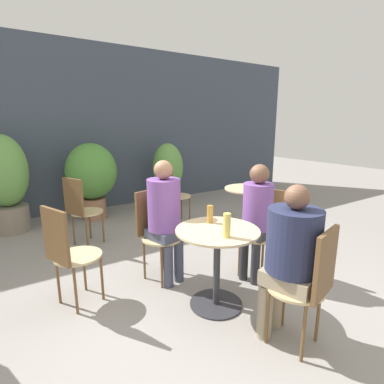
% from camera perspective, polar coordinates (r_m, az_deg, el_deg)
% --- Properties ---
extents(ground_plane, '(20.00, 20.00, 0.00)m').
position_cam_1_polar(ground_plane, '(2.77, 3.32, -22.45)').
color(ground_plane, gray).
extents(storefront_wall, '(10.00, 0.06, 3.00)m').
position_cam_1_polar(storefront_wall, '(5.84, -20.04, 11.21)').
color(storefront_wall, '#3D4756').
rests_on(storefront_wall, ground_plane).
extents(cafe_table_near, '(0.72, 0.72, 0.72)m').
position_cam_1_polar(cafe_table_near, '(2.66, 4.79, -11.33)').
color(cafe_table_near, '#2D2D33').
rests_on(cafe_table_near, ground_plane).
extents(cafe_table_far, '(0.68, 0.68, 0.72)m').
position_cam_1_polar(cafe_table_far, '(4.30, 10.67, -2.20)').
color(cafe_table_far, '#2D2D33').
rests_on(cafe_table_far, ground_plane).
extents(bistro_chair_0, '(0.43, 0.45, 0.93)m').
position_cam_1_polar(bistro_chair_0, '(2.30, 21.60, -15.17)').
color(bistro_chair_0, tan).
rests_on(bistro_chair_0, ground_plane).
extents(bistro_chair_1, '(0.45, 0.43, 0.93)m').
position_cam_1_polar(bistro_chair_1, '(3.28, 13.44, -6.03)').
color(bistro_chair_1, tan).
rests_on(bistro_chair_1, ground_plane).
extents(bistro_chair_2, '(0.43, 0.45, 0.93)m').
position_cam_1_polar(bistro_chair_2, '(3.16, -6.97, -6.50)').
color(bistro_chair_2, tan).
rests_on(bistro_chair_2, ground_plane).
extents(bistro_chair_4, '(0.46, 0.45, 0.93)m').
position_cam_1_polar(bistro_chair_4, '(4.15, -20.53, -2.52)').
color(bistro_chair_4, tan).
rests_on(bistro_chair_4, ground_plane).
extents(bistro_chair_5, '(0.46, 0.44, 0.93)m').
position_cam_1_polar(bistro_chair_5, '(2.82, -22.74, -9.92)').
color(bistro_chair_5, tan).
rests_on(bistro_chair_5, ground_plane).
extents(bistro_chair_6, '(0.42, 0.41, 0.93)m').
position_cam_1_polar(bistro_chair_6, '(4.78, -3.71, 0.29)').
color(bistro_chair_6, tan).
rests_on(bistro_chair_6, ground_plane).
extents(seated_person_0, '(0.40, 0.43, 1.20)m').
position_cam_1_polar(seated_person_0, '(2.28, 18.23, -10.78)').
color(seated_person_0, gray).
rests_on(seated_person_0, ground_plane).
extents(seated_person_1, '(0.34, 0.32, 1.21)m').
position_cam_1_polar(seated_person_1, '(3.10, 12.26, -3.70)').
color(seated_person_1, '#2D2D33').
rests_on(seated_person_1, ground_plane).
extents(seated_person_2, '(0.35, 0.38, 1.26)m').
position_cam_1_polar(seated_person_2, '(2.99, -5.15, -3.74)').
color(seated_person_2, '#42475B').
rests_on(seated_person_2, ground_plane).
extents(beer_glass_0, '(0.06, 0.06, 0.16)m').
position_cam_1_polar(beer_glass_0, '(2.72, 3.45, -4.22)').
color(beer_glass_0, '#B28433').
rests_on(beer_glass_0, cafe_table_near).
extents(beer_glass_1, '(0.06, 0.06, 0.20)m').
position_cam_1_polar(beer_glass_1, '(2.39, 6.66, -6.32)').
color(beer_glass_1, '#DBC65B').
rests_on(beer_glass_1, cafe_table_near).
extents(potted_plant_0, '(0.64, 0.64, 1.45)m').
position_cam_1_polar(potted_plant_0, '(5.17, -31.95, 1.83)').
color(potted_plant_0, slate).
rests_on(potted_plant_0, ground_plane).
extents(potted_plant_1, '(0.83, 0.83, 1.29)m').
position_cam_1_polar(potted_plant_1, '(5.30, -18.58, 3.24)').
color(potted_plant_1, '#93664C').
rests_on(potted_plant_1, ground_plane).
extents(potted_plant_2, '(0.59, 0.59, 1.23)m').
position_cam_1_polar(potted_plant_2, '(5.84, -4.60, 3.69)').
color(potted_plant_2, slate).
rests_on(potted_plant_2, ground_plane).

